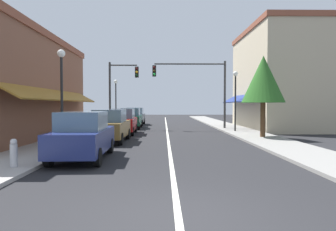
# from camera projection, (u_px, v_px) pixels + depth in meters

# --- Properties ---
(ground_plane) EXTENTS (80.00, 80.00, 0.00)m
(ground_plane) POSITION_uv_depth(u_px,v_px,m) (167.00, 131.00, 23.18)
(ground_plane) COLOR black
(sidewalk_left) EXTENTS (2.60, 56.00, 0.12)m
(sidewalk_left) POSITION_uv_depth(u_px,v_px,m) (97.00, 130.00, 23.10)
(sidewalk_left) COLOR #A39E99
(sidewalk_left) RESTS_ON ground
(sidewalk_right) EXTENTS (2.60, 56.00, 0.12)m
(sidewalk_right) POSITION_uv_depth(u_px,v_px,m) (237.00, 130.00, 23.26)
(sidewalk_right) COLOR gray
(sidewalk_right) RESTS_ON ground
(lane_center_stripe) EXTENTS (0.14, 52.00, 0.01)m
(lane_center_stripe) POSITION_uv_depth(u_px,v_px,m) (167.00, 131.00, 23.18)
(lane_center_stripe) COLOR silver
(lane_center_stripe) RESTS_ON ground
(storefront_left_block) EXTENTS (5.66, 14.20, 6.19)m
(storefront_left_block) POSITION_uv_depth(u_px,v_px,m) (12.00, 86.00, 16.95)
(storefront_left_block) COLOR brown
(storefront_left_block) RESTS_ON ground
(storefront_right_block) EXTENTS (6.16, 10.20, 8.46)m
(storefront_right_block) POSITION_uv_depth(u_px,v_px,m) (275.00, 79.00, 25.17)
(storefront_right_block) COLOR #BCAD8E
(storefront_right_block) RESTS_ON ground
(parked_car_nearest_left) EXTENTS (1.87, 4.15, 1.77)m
(parked_car_nearest_left) POSITION_uv_depth(u_px,v_px,m) (83.00, 136.00, 10.93)
(parked_car_nearest_left) COLOR navy
(parked_car_nearest_left) RESTS_ON ground
(parked_car_second_left) EXTENTS (1.83, 4.12, 1.77)m
(parked_car_second_left) POSITION_uv_depth(u_px,v_px,m) (110.00, 126.00, 16.18)
(parked_car_second_left) COLOR brown
(parked_car_second_left) RESTS_ON ground
(parked_car_third_left) EXTENTS (1.84, 4.13, 1.77)m
(parked_car_third_left) POSITION_uv_depth(u_px,v_px,m) (123.00, 122.00, 20.58)
(parked_car_third_left) COLOR maroon
(parked_car_third_left) RESTS_ON ground
(parked_car_far_left) EXTENTS (1.82, 4.12, 1.77)m
(parked_car_far_left) POSITION_uv_depth(u_px,v_px,m) (131.00, 118.00, 25.83)
(parked_car_far_left) COLOR #0F4C33
(parked_car_far_left) RESTS_ON ground
(parked_car_distant_left) EXTENTS (1.82, 4.12, 1.77)m
(parked_car_distant_left) POSITION_uv_depth(u_px,v_px,m) (135.00, 116.00, 30.30)
(parked_car_distant_left) COLOR #4C5156
(parked_car_distant_left) RESTS_ON ground
(traffic_signal_mast_arm) EXTENTS (6.07, 0.50, 5.66)m
(traffic_signal_mast_arm) POSITION_uv_depth(u_px,v_px,m) (199.00, 82.00, 24.33)
(traffic_signal_mast_arm) COLOR #333333
(traffic_signal_mast_arm) RESTS_ON ground
(traffic_signal_left_corner) EXTENTS (2.53, 0.50, 5.63)m
(traffic_signal_left_corner) POSITION_uv_depth(u_px,v_px,m) (119.00, 86.00, 24.83)
(traffic_signal_left_corner) COLOR #333333
(traffic_signal_left_corner) RESTS_ON ground
(street_lamp_left_near) EXTENTS (0.36, 0.36, 4.57)m
(street_lamp_left_near) POSITION_uv_depth(u_px,v_px,m) (62.00, 82.00, 13.61)
(street_lamp_left_near) COLOR black
(street_lamp_left_near) RESTS_ON ground
(street_lamp_right_mid) EXTENTS (0.36, 0.36, 4.51)m
(street_lamp_right_mid) POSITION_uv_depth(u_px,v_px,m) (235.00, 91.00, 21.71)
(street_lamp_right_mid) COLOR black
(street_lamp_right_mid) RESTS_ON ground
(street_lamp_left_far) EXTENTS (0.36, 0.36, 4.54)m
(street_lamp_left_far) POSITION_uv_depth(u_px,v_px,m) (116.00, 94.00, 29.35)
(street_lamp_left_far) COLOR black
(street_lamp_left_far) RESTS_ON ground
(tree_right_near) EXTENTS (2.54, 2.54, 4.97)m
(tree_right_near) POSITION_uv_depth(u_px,v_px,m) (263.00, 80.00, 17.60)
(tree_right_near) COLOR #4C331E
(tree_right_near) RESTS_ON ground
(fire_hydrant) EXTENTS (0.22, 0.22, 0.87)m
(fire_hydrant) POSITION_uv_depth(u_px,v_px,m) (14.00, 153.00, 9.04)
(fire_hydrant) COLOR #B2B2B7
(fire_hydrant) RESTS_ON ground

